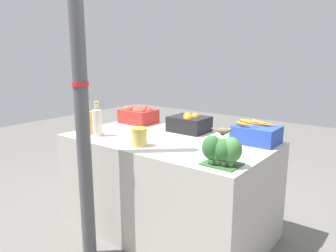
# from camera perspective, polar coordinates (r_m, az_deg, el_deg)

# --- Properties ---
(ground_plane) EXTENTS (10.00, 10.00, 0.00)m
(ground_plane) POSITION_cam_1_polar(r_m,az_deg,el_deg) (2.89, 0.00, -17.29)
(ground_plane) COLOR #605E59
(market_table) EXTENTS (1.61, 0.92, 0.78)m
(market_table) POSITION_cam_1_polar(r_m,az_deg,el_deg) (2.71, 0.00, -10.13)
(market_table) COLOR #B7B2A8
(market_table) RESTS_ON ground_plane
(support_pole) EXTENTS (0.11, 0.11, 2.26)m
(support_pole) POSITION_cam_1_polar(r_m,az_deg,el_deg) (2.21, -14.87, 4.22)
(support_pole) COLOR #4C4C51
(support_pole) RESTS_ON ground_plane
(apple_crate) EXTENTS (0.32, 0.26, 0.17)m
(apple_crate) POSITION_cam_1_polar(r_m,az_deg,el_deg) (3.16, -5.10, 1.97)
(apple_crate) COLOR red
(apple_crate) RESTS_ON market_table
(orange_crate) EXTENTS (0.32, 0.26, 0.17)m
(orange_crate) POSITION_cam_1_polar(r_m,az_deg,el_deg) (2.80, 3.78, 0.51)
(orange_crate) COLOR black
(orange_crate) RESTS_ON market_table
(carrot_crate) EXTENTS (0.32, 0.26, 0.17)m
(carrot_crate) POSITION_cam_1_polar(r_m,az_deg,el_deg) (2.53, 15.14, -1.28)
(carrot_crate) COLOR #2847B7
(carrot_crate) RESTS_ON market_table
(broccoli_pile) EXTENTS (0.23, 0.19, 0.18)m
(broccoli_pile) POSITION_cam_1_polar(r_m,az_deg,el_deg) (1.97, 9.32, -4.15)
(broccoli_pile) COLOR #2D602D
(broccoli_pile) RESTS_ON market_table
(juice_bottle_amber) EXTENTS (0.08, 0.08, 0.28)m
(juice_bottle_amber) POSITION_cam_1_polar(r_m,az_deg,el_deg) (2.87, -14.95, 1.33)
(juice_bottle_amber) COLOR gold
(juice_bottle_amber) RESTS_ON market_table
(juice_bottle_golden) EXTENTS (0.07, 0.07, 0.28)m
(juice_bottle_golden) POSITION_cam_1_polar(r_m,az_deg,el_deg) (2.79, -13.66, 0.97)
(juice_bottle_golden) COLOR gold
(juice_bottle_golden) RESTS_ON market_table
(juice_bottle_cloudy) EXTENTS (0.08, 0.08, 0.28)m
(juice_bottle_cloudy) POSITION_cam_1_polar(r_m,az_deg,el_deg) (2.71, -12.22, 0.84)
(juice_bottle_cloudy) COLOR beige
(juice_bottle_cloudy) RESTS_ON market_table
(pickle_jar) EXTENTS (0.12, 0.12, 0.13)m
(pickle_jar) POSITION_cam_1_polar(r_m,az_deg,el_deg) (2.37, -5.02, -1.90)
(pickle_jar) COLOR #DBBC56
(pickle_jar) RESTS_ON market_table
(sparrow_bird) EXTENTS (0.14, 0.04, 0.05)m
(sparrow_bird) POSITION_cam_1_polar(r_m,az_deg,el_deg) (1.96, 9.67, -0.83)
(sparrow_bird) COLOR #4C3D2D
(sparrow_bird) RESTS_ON broccoli_pile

